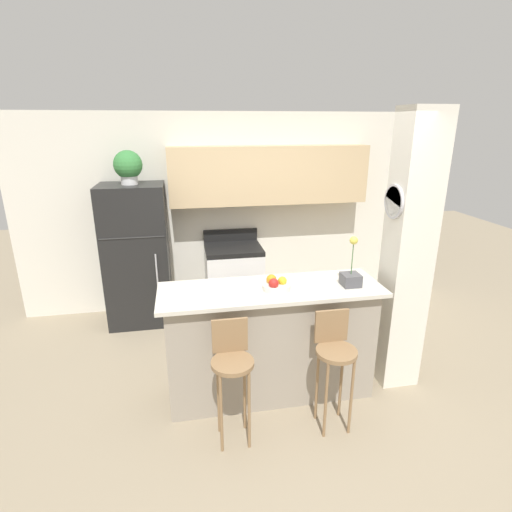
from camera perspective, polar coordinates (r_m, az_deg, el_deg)
ground_plane at (r=3.99m, az=2.01°, el=-18.76°), size 14.00×14.00×0.00m
wall_back at (r=5.26m, az=-0.94°, el=8.30°), size 5.60×0.38×2.55m
pillar_right at (r=3.84m, az=20.80°, el=0.06°), size 0.38×0.32×2.55m
counter_bar at (r=3.69m, az=2.10°, el=-12.11°), size 1.94×0.63×1.06m
refrigerator at (r=5.09m, az=-16.64°, el=0.05°), size 0.76×0.63×1.74m
stove_range at (r=5.25m, az=-3.18°, el=-3.36°), size 0.72×0.60×1.07m
bar_stool_left at (r=3.15m, az=-3.45°, el=-15.26°), size 0.33×0.33×1.00m
bar_stool_right at (r=3.33m, az=11.17°, el=-13.56°), size 0.33×0.33×1.00m
potted_plant_on_fridge at (r=4.88m, az=-17.81°, el=12.13°), size 0.32×0.32×0.39m
orchid_vase at (r=3.56m, az=13.41°, el=-2.68°), size 0.16×0.16×0.45m
fruit_bowl at (r=3.40m, az=2.86°, el=-4.14°), size 0.24×0.24×0.12m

